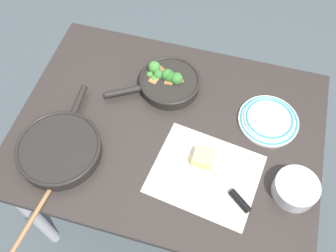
{
  "coord_description": "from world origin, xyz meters",
  "views": [
    {
      "loc": [
        -0.19,
        0.66,
        1.89
      ],
      "look_at": [
        0.0,
        0.0,
        0.75
      ],
      "focal_mm": 40.0,
      "sensor_mm": 36.0,
      "label": 1
    }
  ],
  "objects_px": {
    "skillet_eggs": "(60,149)",
    "skillet_broccoli": "(168,81)",
    "dinner_plate_stack": "(269,120)",
    "grater_knife": "(228,188)",
    "cheese_block": "(204,158)",
    "prep_bowl_steel": "(296,189)",
    "wooden_spoon": "(48,193)"
  },
  "relations": [
    {
      "from": "skillet_eggs",
      "to": "dinner_plate_stack",
      "type": "distance_m",
      "value": 0.75
    },
    {
      "from": "grater_knife",
      "to": "dinner_plate_stack",
      "type": "distance_m",
      "value": 0.31
    },
    {
      "from": "grater_knife",
      "to": "dinner_plate_stack",
      "type": "relative_size",
      "value": 1.07
    },
    {
      "from": "grater_knife",
      "to": "cheese_block",
      "type": "relative_size",
      "value": 3.24
    },
    {
      "from": "grater_knife",
      "to": "skillet_broccoli",
      "type": "bearing_deg",
      "value": -11.65
    },
    {
      "from": "skillet_broccoli",
      "to": "cheese_block",
      "type": "bearing_deg",
      "value": 96.19
    },
    {
      "from": "grater_knife",
      "to": "dinner_plate_stack",
      "type": "xyz_separation_m",
      "value": [
        -0.09,
        -0.3,
        0.0
      ]
    },
    {
      "from": "prep_bowl_steel",
      "to": "skillet_broccoli",
      "type": "bearing_deg",
      "value": -30.97
    },
    {
      "from": "dinner_plate_stack",
      "to": "skillet_broccoli",
      "type": "bearing_deg",
      "value": -8.32
    },
    {
      "from": "dinner_plate_stack",
      "to": "prep_bowl_steel",
      "type": "bearing_deg",
      "value": 114.97
    },
    {
      "from": "cheese_block",
      "to": "skillet_eggs",
      "type": "bearing_deg",
      "value": 11.88
    },
    {
      "from": "skillet_eggs",
      "to": "grater_knife",
      "type": "height_order",
      "value": "skillet_eggs"
    },
    {
      "from": "skillet_eggs",
      "to": "dinner_plate_stack",
      "type": "xyz_separation_m",
      "value": [
        -0.68,
        -0.32,
        -0.01
      ]
    },
    {
      "from": "skillet_eggs",
      "to": "wooden_spoon",
      "type": "xyz_separation_m",
      "value": [
        -0.02,
        0.15,
        -0.02
      ]
    },
    {
      "from": "skillet_broccoli",
      "to": "skillet_eggs",
      "type": "height_order",
      "value": "skillet_broccoli"
    },
    {
      "from": "skillet_broccoli",
      "to": "wooden_spoon",
      "type": "height_order",
      "value": "skillet_broccoli"
    },
    {
      "from": "cheese_block",
      "to": "prep_bowl_steel",
      "type": "distance_m",
      "value": 0.31
    },
    {
      "from": "skillet_broccoli",
      "to": "skillet_eggs",
      "type": "bearing_deg",
      "value": 23.44
    },
    {
      "from": "skillet_eggs",
      "to": "dinner_plate_stack",
      "type": "bearing_deg",
      "value": -68.17
    },
    {
      "from": "skillet_eggs",
      "to": "wooden_spoon",
      "type": "bearing_deg",
      "value": -175.53
    },
    {
      "from": "skillet_eggs",
      "to": "prep_bowl_steel",
      "type": "distance_m",
      "value": 0.8
    },
    {
      "from": "dinner_plate_stack",
      "to": "prep_bowl_steel",
      "type": "distance_m",
      "value": 0.28
    },
    {
      "from": "skillet_broccoli",
      "to": "dinner_plate_stack",
      "type": "height_order",
      "value": "skillet_broccoli"
    },
    {
      "from": "prep_bowl_steel",
      "to": "skillet_eggs",
      "type": "bearing_deg",
      "value": 5.08
    },
    {
      "from": "cheese_block",
      "to": "dinner_plate_stack",
      "type": "height_order",
      "value": "cheese_block"
    },
    {
      "from": "skillet_eggs",
      "to": "cheese_block",
      "type": "bearing_deg",
      "value": -81.67
    },
    {
      "from": "grater_knife",
      "to": "cheese_block",
      "type": "distance_m",
      "value": 0.13
    },
    {
      "from": "skillet_eggs",
      "to": "grater_knife",
      "type": "bearing_deg",
      "value": -91.33
    },
    {
      "from": "skillet_eggs",
      "to": "skillet_broccoli",
      "type": "bearing_deg",
      "value": -39.91
    },
    {
      "from": "grater_knife",
      "to": "prep_bowl_steel",
      "type": "bearing_deg",
      "value": -129.41
    },
    {
      "from": "wooden_spoon",
      "to": "cheese_block",
      "type": "height_order",
      "value": "cheese_block"
    },
    {
      "from": "skillet_eggs",
      "to": "grater_knife",
      "type": "distance_m",
      "value": 0.59
    }
  ]
}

